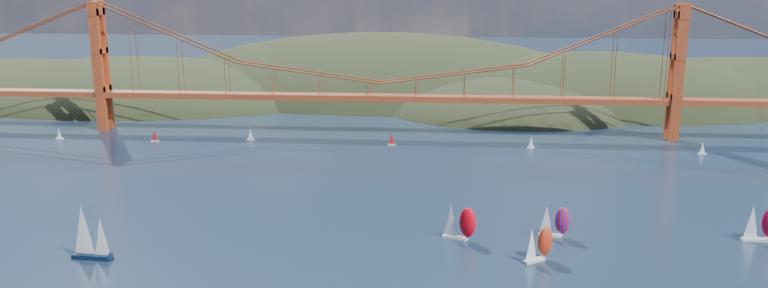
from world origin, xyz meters
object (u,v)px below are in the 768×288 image
at_px(racer_0, 459,222).
at_px(racer_1, 538,244).
at_px(racer_2, 761,223).
at_px(racer_rwb, 554,221).
at_px(sloop_navy, 89,233).

relative_size(racer_0, racer_1, 1.08).
height_order(racer_2, racer_rwb, racer_2).
relative_size(racer_1, racer_rwb, 1.02).
relative_size(racer_2, racer_rwb, 1.13).
bearing_deg(sloop_navy, racer_1, 8.14).
height_order(sloop_navy, racer_rwb, sloop_navy).
distance_m(sloop_navy, racer_1, 109.84).
relative_size(racer_0, racer_2, 0.97).
xyz_separation_m(racer_1, racer_2, (59.50, 18.31, 0.51)).
bearing_deg(racer_1, sloop_navy, 149.21).
relative_size(sloop_navy, racer_0, 1.46).
xyz_separation_m(racer_0, racer_1, (18.98, -13.24, -0.38)).
height_order(racer_0, racer_1, racer_0).
bearing_deg(racer_2, racer_rwb, 179.68).
height_order(racer_0, racer_2, racer_2).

